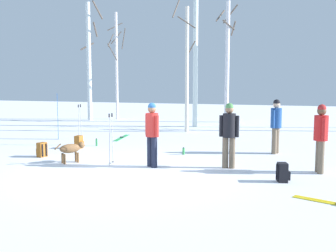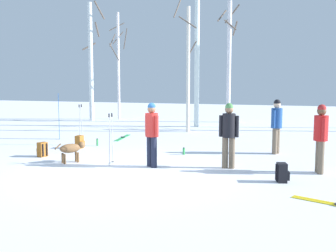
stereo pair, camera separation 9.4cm
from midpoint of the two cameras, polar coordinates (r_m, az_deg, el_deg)
name	(u,v)px [view 2 (the right image)]	position (r m, az deg, el deg)	size (l,w,h in m)	color
ground_plane	(127,172)	(10.16, -5.68, -6.53)	(60.00, 60.00, 0.00)	white
person_0	(229,131)	(10.48, 8.98, -0.74)	(0.52, 0.34, 1.72)	#72604C
person_1	(321,134)	(10.48, 21.31, -1.10)	(0.34, 0.51, 1.72)	#72604C
person_2	(277,123)	(12.90, 15.52, 0.44)	(0.34, 0.49, 1.72)	#72604C
person_3	(152,130)	(10.50, -2.09, -0.65)	(0.46, 0.34, 1.72)	#1E2338
dog	(72,149)	(11.46, -13.43, -3.22)	(0.59, 0.74, 0.57)	brown
ski_pair_planted_0	(59,117)	(16.17, -15.23, 1.31)	(0.11, 0.15, 1.80)	blue
ski_pair_lying_0	(336,204)	(8.11, 23.33, -10.30)	(1.60, 0.76, 0.05)	yellow
ski_pair_lying_1	(123,138)	(16.15, -6.35, -1.67)	(0.45, 1.87, 0.05)	green
ski_poles_0	(81,124)	(14.43, -12.25, 0.34)	(0.07, 0.25, 1.46)	#B2B2BC
ski_poles_1	(111,138)	(10.88, -7.96, -1.65)	(0.07, 0.27, 1.42)	#B2B2BC
backpack_0	(80,142)	(13.85, -12.38, -2.27)	(0.29, 0.26, 0.44)	#99591E
backpack_1	(282,173)	(9.41, 16.34, -6.47)	(0.33, 0.31, 0.44)	black
backpack_2	(42,150)	(12.62, -17.39, -3.26)	(0.33, 0.30, 0.44)	#99591E
water_bottle_0	(184,151)	(12.40, 2.50, -3.64)	(0.07, 0.07, 0.23)	green
water_bottle_1	(97,142)	(14.27, -9.92, -2.32)	(0.07, 0.07, 0.27)	green
birch_tree_0	(91,60)	(23.68, -10.87, 9.28)	(1.27, 1.27, 6.76)	silver
birch_tree_1	(118,64)	(24.11, -7.02, 8.85)	(1.30, 1.13, 6.31)	white
birch_tree_2	(197,44)	(20.04, 4.34, 11.64)	(1.27, 1.21, 7.87)	silver
birch_tree_3	(188,67)	(17.86, 3.02, 8.45)	(1.01, 1.04, 6.06)	silver
birch_tree_4	(229,59)	(22.48, 8.86, 9.43)	(1.14, 1.07, 6.63)	silver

